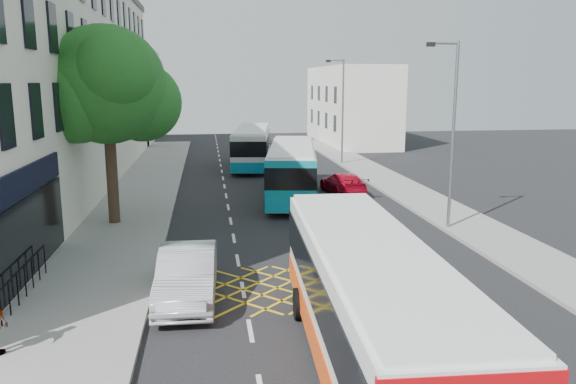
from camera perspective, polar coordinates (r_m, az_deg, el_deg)
name	(u,v)px	position (r m, az deg, el deg)	size (l,w,h in m)	color
ground	(405,380)	(13.36, 11.79, -18.21)	(120.00, 120.00, 0.00)	black
pavement_left	(115,223)	(27.02, -17.16, -3.08)	(5.00, 70.00, 0.15)	gray
pavement_right	(445,212)	(29.12, 15.69, -1.98)	(3.00, 70.00, 0.15)	gray
terrace_main	(37,77)	(36.71, -24.15, 10.64)	(8.30, 45.00, 13.50)	#ECE8C6
terrace_far	(118,95)	(66.63, -16.91, 9.44)	(8.00, 20.00, 10.00)	silver
building_right	(350,105)	(60.87, 6.32, 8.78)	(6.00, 18.00, 8.00)	silver
street_tree	(106,86)	(26.21, -17.99, 10.20)	(6.30, 5.70, 8.80)	#382619
lamp_near	(451,126)	(25.20, 16.26, 6.46)	(1.45, 0.15, 8.00)	slate
lamp_far	(342,106)	(44.17, 5.46, 8.71)	(1.45, 0.15, 8.00)	slate
railings	(17,287)	(18.05, -25.79, -8.66)	(0.08, 5.60, 1.14)	black
bus_near	(369,304)	(12.91, 8.26, -11.22)	(3.09, 10.99, 3.06)	silver
bus_mid	(292,170)	(31.57, 0.42, 2.24)	(4.19, 10.97, 3.01)	silver
bus_far	(252,146)	(43.25, -3.64, 4.65)	(3.89, 10.92, 3.00)	silver
parked_car_silver	(187,274)	(17.33, -10.19, -8.25)	(1.68, 4.80, 1.58)	#A8AAAF
red_hatchback	(343,183)	(32.93, 5.63, 0.88)	(1.77, 4.36, 1.27)	#BC081F
distant_car_grey	(261,144)	(53.05, -2.73, 4.90)	(2.29, 4.97, 1.38)	#3C3E43
distant_car_silver	(296,154)	(45.90, 0.85, 3.88)	(1.53, 3.80, 1.30)	#97999E
distant_car_dark	(283,141)	(56.34, -0.50, 5.18)	(1.25, 3.58, 1.18)	black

